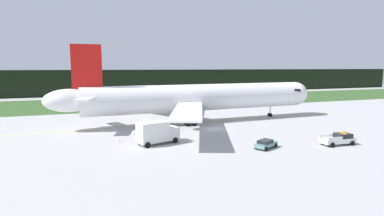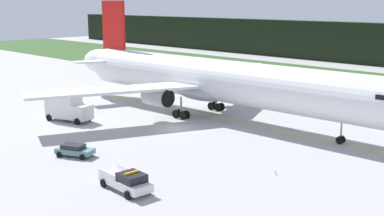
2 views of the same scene
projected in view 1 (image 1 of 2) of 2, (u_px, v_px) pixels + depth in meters
The scene contains 11 objects.
ground at pixel (215, 129), 59.61m from camera, with size 320.00×320.00×0.00m, color #A2A2A2.
grass_verge at pixel (158, 102), 105.50m from camera, with size 320.00×38.13×0.04m, color #304F24.
distant_tree_line at pixel (141, 82), 135.14m from camera, with size 288.00×4.62×10.78m, color black.
taxiway_centerline_main at pixel (199, 122), 67.21m from camera, with size 79.23×0.30×0.01m, color yellow.
airliner at pixel (197, 98), 66.34m from camera, with size 60.38×47.74×16.29m.
ops_pickup_truck at pixel (339, 139), 47.30m from camera, with size 5.63×2.53×1.94m.
catering_truck at pixel (157, 132), 47.65m from camera, with size 7.09×4.37×3.76m.
staff_car at pixel (266, 144), 45.30m from camera, with size 4.36×3.36×1.30m.
apron_cone at pixel (322, 139), 49.52m from camera, with size 0.58×0.58×0.73m.
taxiway_edge_light_east at pixel (315, 126), 61.33m from camera, with size 0.12×0.12×0.39m.
taxiway_edge_light_west at pixel (120, 142), 48.54m from camera, with size 0.12×0.12×0.42m.
Camera 1 is at (-23.76, -53.66, 12.11)m, focal length 28.39 mm.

